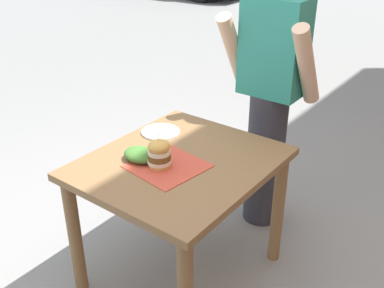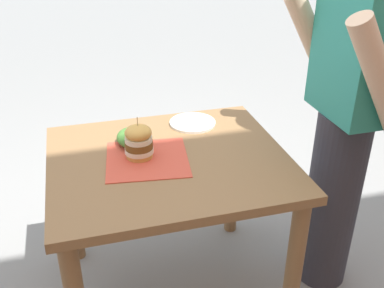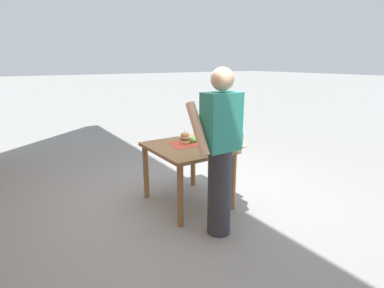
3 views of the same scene
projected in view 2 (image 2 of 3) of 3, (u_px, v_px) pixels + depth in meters
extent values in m
plane|color=gray|center=(173.00, 288.00, 2.22)|extent=(80.00, 80.00, 0.00)
cube|color=olive|center=(169.00, 162.00, 1.87)|extent=(0.85, 0.98, 0.04)
cylinder|color=olive|center=(71.00, 202.00, 2.26)|extent=(0.07, 0.07, 0.71)
cylinder|color=olive|center=(232.00, 177.00, 2.46)|extent=(0.07, 0.07, 0.71)
cylinder|color=olive|center=(294.00, 270.00, 1.84)|extent=(0.07, 0.07, 0.71)
cube|color=#D64C38|center=(147.00, 159.00, 1.85)|extent=(0.37, 0.37, 0.00)
cylinder|color=gold|center=(139.00, 154.00, 1.86)|extent=(0.11, 0.11, 0.02)
cylinder|color=silver|center=(139.00, 150.00, 1.85)|extent=(0.12, 0.12, 0.02)
cylinder|color=brown|center=(139.00, 144.00, 1.84)|extent=(0.12, 0.12, 0.03)
cylinder|color=silver|center=(139.00, 139.00, 1.83)|extent=(0.11, 0.11, 0.02)
ellipsoid|color=gold|center=(138.00, 133.00, 1.81)|extent=(0.11, 0.11, 0.06)
cylinder|color=#D1B77F|center=(138.00, 123.00, 1.79)|extent=(0.00, 0.00, 0.05)
cylinder|color=#8EA83D|center=(140.00, 146.00, 1.92)|extent=(0.07, 0.09, 0.02)
cylinder|color=white|center=(193.00, 123.00, 2.15)|extent=(0.22, 0.22, 0.01)
cylinder|color=silver|center=(192.00, 120.00, 2.15)|extent=(0.04, 0.17, 0.01)
cylinder|color=silver|center=(193.00, 122.00, 2.13)|extent=(0.03, 0.17, 0.01)
ellipsoid|color=#477F33|center=(133.00, 138.00, 1.96)|extent=(0.18, 0.14, 0.06)
cylinder|color=#33333D|center=(332.00, 201.00, 2.10)|extent=(0.24, 0.24, 0.90)
cube|color=teal|center=(360.00, 48.00, 1.75)|extent=(0.36, 0.22, 0.56)
cylinder|color=beige|center=(315.00, 46.00, 1.96)|extent=(0.09, 0.34, 0.50)
cylinder|color=beige|center=(380.00, 81.00, 1.57)|extent=(0.09, 0.34, 0.50)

